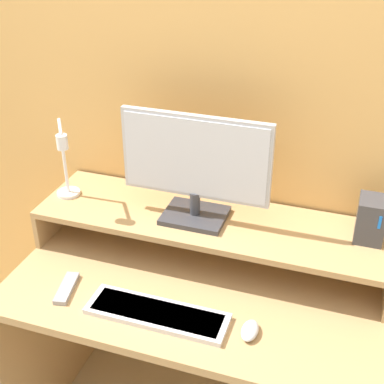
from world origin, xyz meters
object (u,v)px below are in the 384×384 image
at_px(mouse, 250,330).
at_px(router_dock, 371,219).
at_px(monitor, 195,166).
at_px(keyboard, 157,314).
at_px(desk_lamp, 65,165).
at_px(remote_control, 67,288).

bearing_deg(mouse, router_dock, 53.18).
relative_size(monitor, mouse, 5.62).
xyz_separation_m(monitor, keyboard, (-0.01, -0.35, -0.34)).
bearing_deg(desk_lamp, mouse, -21.24).
relative_size(desk_lamp, router_dock, 2.07).
xyz_separation_m(mouse, remote_control, (-0.62, 0.00, -0.01)).
bearing_deg(monitor, keyboard, -91.23).
relative_size(monitor, router_dock, 3.47).
bearing_deg(monitor, desk_lamp, -175.24).
relative_size(monitor, desk_lamp, 1.67).
xyz_separation_m(router_dock, mouse, (-0.30, -0.39, -0.21)).
xyz_separation_m(desk_lamp, remote_control, (0.14, -0.29, -0.29)).
bearing_deg(keyboard, desk_lamp, 146.31).
bearing_deg(desk_lamp, remote_control, -64.86).
height_order(monitor, mouse, monitor).
bearing_deg(remote_control, mouse, -0.20).
height_order(desk_lamp, keyboard, desk_lamp).
xyz_separation_m(desk_lamp, router_dock, (1.05, 0.10, -0.07)).
height_order(desk_lamp, router_dock, desk_lamp).
xyz_separation_m(monitor, router_dock, (0.58, 0.06, -0.13)).
relative_size(keyboard, mouse, 4.91).
bearing_deg(router_dock, desk_lamp, -174.56).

